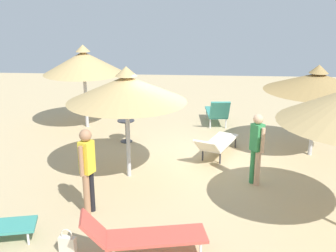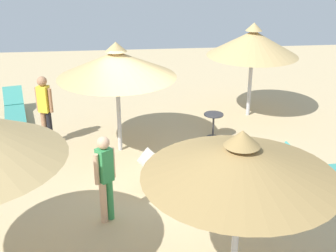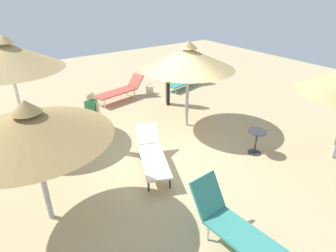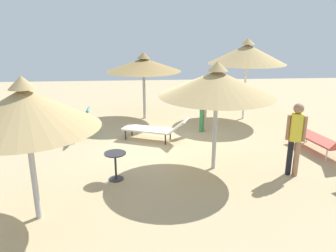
{
  "view_description": "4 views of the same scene",
  "coord_description": "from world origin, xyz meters",
  "px_view_note": "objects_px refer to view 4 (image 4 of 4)",
  "views": [
    {
      "loc": [
        -0.16,
        10.07,
        4.27
      ],
      "look_at": [
        0.54,
        -0.32,
        0.91
      ],
      "focal_mm": 44.84,
      "sensor_mm": 36.0,
      "label": 1
    },
    {
      "loc": [
        -8.61,
        0.69,
        4.83
      ],
      "look_at": [
        0.67,
        -0.25,
        0.89
      ],
      "focal_mm": 48.01,
      "sensor_mm": 36.0,
      "label": 2
    },
    {
      "loc": [
        -3.88,
        -5.67,
        4.17
      ],
      "look_at": [
        0.05,
        -0.04,
        0.71
      ],
      "focal_mm": 30.88,
      "sensor_mm": 36.0,
      "label": 3
    },
    {
      "loc": [
        9.07,
        -0.86,
        3.54
      ],
      "look_at": [
        0.58,
        -0.23,
        0.88
      ],
      "focal_mm": 35.93,
      "sensor_mm": 36.0,
      "label": 4
    }
  ],
  "objects_px": {
    "lounge_chair_edge": "(156,129)",
    "lounge_chair_far_right": "(323,140)",
    "side_table_round": "(115,162)",
    "parasol_umbrella_far_left": "(247,54)",
    "parasol_umbrella_near_right": "(144,65)",
    "person_standing_back": "(203,104)",
    "parasol_umbrella_front": "(217,83)",
    "lounge_chair_center": "(64,127)",
    "parasol_umbrella_back": "(25,109)",
    "person_standing_near_right": "(296,135)"
  },
  "relations": [
    {
      "from": "side_table_round",
      "to": "parasol_umbrella_far_left",
      "type": "bearing_deg",
      "value": 137.58
    },
    {
      "from": "parasol_umbrella_back",
      "to": "parasol_umbrella_near_right",
      "type": "distance_m",
      "value": 6.99
    },
    {
      "from": "person_standing_back",
      "to": "parasol_umbrella_front",
      "type": "bearing_deg",
      "value": -4.69
    },
    {
      "from": "parasol_umbrella_near_right",
      "to": "person_standing_back",
      "type": "xyz_separation_m",
      "value": [
        1.75,
        1.93,
        -1.07
      ]
    },
    {
      "from": "side_table_round",
      "to": "lounge_chair_edge",
      "type": "bearing_deg",
      "value": 158.36
    },
    {
      "from": "side_table_round",
      "to": "person_standing_near_right",
      "type": "bearing_deg",
      "value": 89.19
    },
    {
      "from": "parasol_umbrella_far_left",
      "to": "person_standing_near_right",
      "type": "xyz_separation_m",
      "value": [
        4.92,
        -0.24,
        -1.41
      ]
    },
    {
      "from": "lounge_chair_edge",
      "to": "lounge_chair_far_right",
      "type": "height_order",
      "value": "lounge_chair_far_right"
    },
    {
      "from": "parasol_umbrella_near_right",
      "to": "parasol_umbrella_back",
      "type": "bearing_deg",
      "value": -16.97
    },
    {
      "from": "parasol_umbrella_back",
      "to": "person_standing_back",
      "type": "xyz_separation_m",
      "value": [
        -4.94,
        3.97,
        -1.17
      ]
    },
    {
      "from": "parasol_umbrella_far_left",
      "to": "lounge_chair_center",
      "type": "xyz_separation_m",
      "value": [
        2.11,
        -6.21,
        -1.96
      ]
    },
    {
      "from": "parasol_umbrella_near_right",
      "to": "side_table_round",
      "type": "relative_size",
      "value": 4.14
    },
    {
      "from": "lounge_chair_center",
      "to": "lounge_chair_far_right",
      "type": "bearing_deg",
      "value": 77.93
    },
    {
      "from": "parasol_umbrella_near_right",
      "to": "person_standing_back",
      "type": "distance_m",
      "value": 2.82
    },
    {
      "from": "lounge_chair_center",
      "to": "side_table_round",
      "type": "xyz_separation_m",
      "value": [
        2.75,
        1.77,
        -0.02
      ]
    },
    {
      "from": "person_standing_back",
      "to": "lounge_chair_edge",
      "type": "bearing_deg",
      "value": -63.31
    },
    {
      "from": "parasol_umbrella_front",
      "to": "parasol_umbrella_far_left",
      "type": "height_order",
      "value": "parasol_umbrella_far_left"
    },
    {
      "from": "lounge_chair_far_right",
      "to": "side_table_round",
      "type": "height_order",
      "value": "lounge_chair_far_right"
    },
    {
      "from": "lounge_chair_edge",
      "to": "person_standing_near_right",
      "type": "relative_size",
      "value": 1.18
    },
    {
      "from": "parasol_umbrella_back",
      "to": "lounge_chair_edge",
      "type": "xyz_separation_m",
      "value": [
        -4.13,
        2.37,
        -1.73
      ]
    },
    {
      "from": "lounge_chair_center",
      "to": "lounge_chair_far_right",
      "type": "distance_m",
      "value": 7.54
    },
    {
      "from": "parasol_umbrella_near_right",
      "to": "parasol_umbrella_front",
      "type": "relative_size",
      "value": 1.0
    },
    {
      "from": "person_standing_back",
      "to": "lounge_chair_center",
      "type": "bearing_deg",
      "value": -81.33
    },
    {
      "from": "parasol_umbrella_back",
      "to": "lounge_chair_center",
      "type": "height_order",
      "value": "parasol_umbrella_back"
    },
    {
      "from": "lounge_chair_far_right",
      "to": "lounge_chair_edge",
      "type": "bearing_deg",
      "value": -107.54
    },
    {
      "from": "person_standing_back",
      "to": "person_standing_near_right",
      "type": "xyz_separation_m",
      "value": [
        3.48,
        1.56,
        0.06
      ]
    },
    {
      "from": "parasol_umbrella_far_left",
      "to": "lounge_chair_edge",
      "type": "relative_size",
      "value": 1.42
    },
    {
      "from": "parasol_umbrella_back",
      "to": "person_standing_back",
      "type": "height_order",
      "value": "parasol_umbrella_back"
    },
    {
      "from": "parasol_umbrella_near_right",
      "to": "lounge_chair_center",
      "type": "distance_m",
      "value": 3.8
    },
    {
      "from": "parasol_umbrella_far_left",
      "to": "lounge_chair_far_right",
      "type": "distance_m",
      "value": 4.36
    },
    {
      "from": "parasol_umbrella_far_left",
      "to": "lounge_chair_far_right",
      "type": "bearing_deg",
      "value": 17.56
    },
    {
      "from": "lounge_chair_edge",
      "to": "person_standing_back",
      "type": "distance_m",
      "value": 1.88
    },
    {
      "from": "parasol_umbrella_near_right",
      "to": "person_standing_back",
      "type": "relative_size",
      "value": 1.64
    },
    {
      "from": "lounge_chair_center",
      "to": "parasol_umbrella_front",
      "type": "bearing_deg",
      "value": 61.23
    },
    {
      "from": "parasol_umbrella_near_right",
      "to": "person_standing_back",
      "type": "height_order",
      "value": "parasol_umbrella_near_right"
    },
    {
      "from": "person_standing_back",
      "to": "parasol_umbrella_back",
      "type": "bearing_deg",
      "value": -38.84
    },
    {
      "from": "parasol_umbrella_back",
      "to": "parasol_umbrella_front",
      "type": "distance_m",
      "value": 4.22
    },
    {
      "from": "lounge_chair_center",
      "to": "person_standing_back",
      "type": "xyz_separation_m",
      "value": [
        -0.67,
        4.41,
        0.49
      ]
    },
    {
      "from": "lounge_chair_far_right",
      "to": "side_table_round",
      "type": "distance_m",
      "value": 5.73
    },
    {
      "from": "person_standing_near_right",
      "to": "side_table_round",
      "type": "height_order",
      "value": "person_standing_near_right"
    },
    {
      "from": "parasol_umbrella_near_right",
      "to": "parasol_umbrella_front",
      "type": "xyz_separation_m",
      "value": [
        4.71,
        1.69,
        0.13
      ]
    },
    {
      "from": "lounge_chair_edge",
      "to": "side_table_round",
      "type": "relative_size",
      "value": 3.15
    },
    {
      "from": "lounge_chair_far_right",
      "to": "person_standing_back",
      "type": "distance_m",
      "value": 3.76
    },
    {
      "from": "parasol_umbrella_front",
      "to": "person_standing_near_right",
      "type": "xyz_separation_m",
      "value": [
        0.52,
        1.8,
        -1.14
      ]
    },
    {
      "from": "parasol_umbrella_far_left",
      "to": "parasol_umbrella_front",
      "type": "bearing_deg",
      "value": -24.9
    },
    {
      "from": "parasol_umbrella_near_right",
      "to": "lounge_chair_center",
      "type": "relative_size",
      "value": 1.49
    },
    {
      "from": "person_standing_near_right",
      "to": "side_table_round",
      "type": "bearing_deg",
      "value": -90.81
    },
    {
      "from": "lounge_chair_far_right",
      "to": "parasol_umbrella_front",
      "type": "bearing_deg",
      "value": -77.49
    },
    {
      "from": "side_table_round",
      "to": "lounge_chair_center",
      "type": "bearing_deg",
      "value": -147.17
    },
    {
      "from": "lounge_chair_edge",
      "to": "lounge_chair_center",
      "type": "relative_size",
      "value": 1.13
    }
  ]
}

